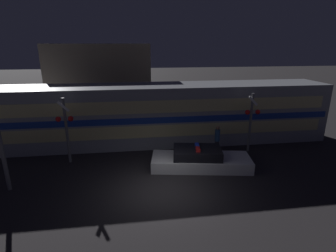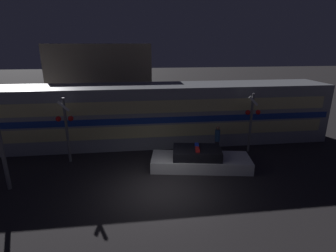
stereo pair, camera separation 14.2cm
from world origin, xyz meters
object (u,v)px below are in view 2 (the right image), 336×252
at_px(police_car, 200,160).
at_px(crossing_signal_near, 252,119).
at_px(train, 142,114).
at_px(pedestrian, 217,140).

distance_m(police_car, crossing_signal_near, 4.06).
height_order(police_car, crossing_signal_near, crossing_signal_near).
bearing_deg(train, police_car, -55.63).
distance_m(police_car, pedestrian, 2.10).
height_order(train, crossing_signal_near, train).
xyz_separation_m(train, police_car, (2.77, -4.04, -1.40)).
bearing_deg(pedestrian, crossing_signal_near, 3.93).
bearing_deg(police_car, crossing_signal_near, 35.89).
relative_size(train, pedestrian, 13.86).
xyz_separation_m(police_car, pedestrian, (1.37, 1.52, 0.44)).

